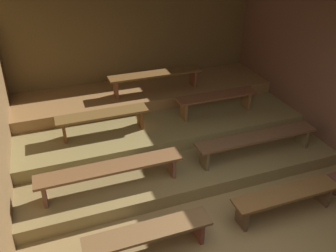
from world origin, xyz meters
name	(u,v)px	position (x,y,z in m)	size (l,w,h in m)	color
ground	(174,162)	(0.00, 2.37, -0.04)	(6.04, 5.54, 0.08)	olive
wall_back	(135,48)	(0.00, 4.77, 1.32)	(6.04, 0.06, 2.65)	brown
wall_right	(311,71)	(2.65, 2.37, 1.32)	(0.06, 5.54, 2.65)	brown
platform_lower	(162,137)	(0.00, 3.01, 0.11)	(5.24, 3.47, 0.22)	olive
platform_middle	(154,115)	(0.00, 3.52, 0.34)	(5.24, 2.45, 0.22)	olive
platform_upper	(145,93)	(0.00, 4.10, 0.56)	(5.24, 1.29, 0.22)	olive
bench_floor_left	(148,235)	(-1.01, 0.61, 0.31)	(1.61, 0.33, 0.39)	brown
bench_floor_right	(286,197)	(1.01, 0.61, 0.31)	(1.61, 0.33, 0.39)	brown
bench_lower_left	(111,170)	(-1.23, 1.75, 0.54)	(2.14, 0.33, 0.39)	brown
bench_lower_right	(257,139)	(1.23, 1.75, 0.54)	(2.14, 0.33, 0.39)	brown
bench_middle_left	(103,117)	(-1.09, 2.98, 0.76)	(1.57, 0.33, 0.39)	brown
bench_middle_right	(216,99)	(1.09, 2.98, 0.76)	(1.57, 0.33, 0.39)	brown
bench_upper_center	(156,76)	(0.18, 3.89, 0.99)	(1.89, 0.33, 0.39)	brown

